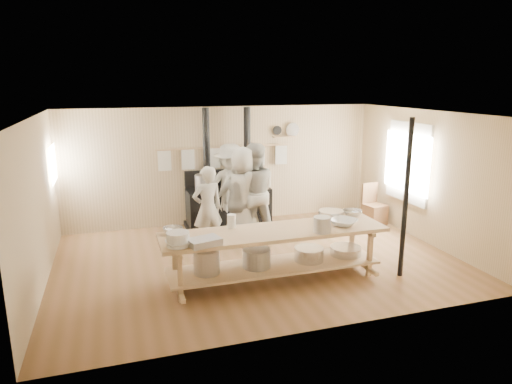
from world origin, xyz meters
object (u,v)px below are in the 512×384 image
Objects in this scene: cook_left at (253,192)px; cook_by_window at (231,189)px; cook_right at (239,203)px; prep_table at (274,250)px; cook_center at (243,195)px; chair at (374,212)px; stove at (228,203)px; roasting_pan at (204,242)px; cook_far_left at (208,209)px.

cook_left is 0.69m from cook_by_window.
prep_table is at bearing 116.15° from cook_right.
prep_table is 2.01m from cook_center.
stove is at bearing 154.02° from chair.
stove is 2.83× the size of chair.
chair is at bearing -161.17° from cook_center.
cook_center is at bearing -136.88° from cook_right.
cook_left is 4.34× the size of roasting_pan.
stove reaches higher than prep_table.
cook_far_left is (-0.72, 1.68, 0.29)m from prep_table.
cook_right reaches higher than prep_table.
cook_center is (0.05, 1.96, 0.43)m from prep_table.
stove is at bearing -72.08° from cook_center.
chair is at bearing 174.85° from cook_far_left.
stove reaches higher than cook_center.
prep_table is 2.06m from cook_left.
cook_center is at bearing -171.96° from cook_far_left.
cook_far_left is 0.83m from cook_center.
cook_right is 0.86× the size of cook_by_window.
cook_right is (-0.04, 1.93, 0.29)m from prep_table.
cook_left is 2.15× the size of chair.
cook_right is 2.53m from roasting_pan.
cook_center is (0.05, -1.06, 0.43)m from stove.
cook_far_left is at bearing 45.15° from cook_right.
cook_by_window is at bearing -65.75° from cook_right.
cook_right is 3.57× the size of roasting_pan.
chair is (2.89, 0.16, -0.71)m from cook_left.
chair is at bearing -15.41° from stove.
stove reaches higher than cook_by_window.
cook_center reaches higher than cook_by_window.
cook_left is (0.99, 0.31, 0.17)m from cook_far_left.
cook_far_left reaches higher than cook_right.
chair is (3.88, 0.47, -0.54)m from cook_far_left.
cook_by_window is 2.06× the size of chair.
cook_far_left reaches higher than prep_table.
cook_right is at bearing 63.31° from roasting_pan.
roasting_pan is (-1.18, -3.35, 0.38)m from stove.
cook_center reaches higher than prep_table.
roasting_pan is (-1.14, -2.26, 0.09)m from cook_right.
prep_table is 1.88× the size of cook_center.
cook_left is 0.36m from cook_right.
prep_table is 3.93× the size of chair.
chair is at bearing -11.75° from cook_by_window.
cook_by_window is at bearing -95.49° from stove.
roasting_pan is (-0.46, -2.01, 0.09)m from cook_far_left.
cook_far_left is 0.72m from cook_right.
cook_center reaches higher than cook_far_left.
stove reaches higher than cook_left.
cook_by_window is at bearing -53.80° from cook_left.
prep_table is 1.28m from roasting_pan.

